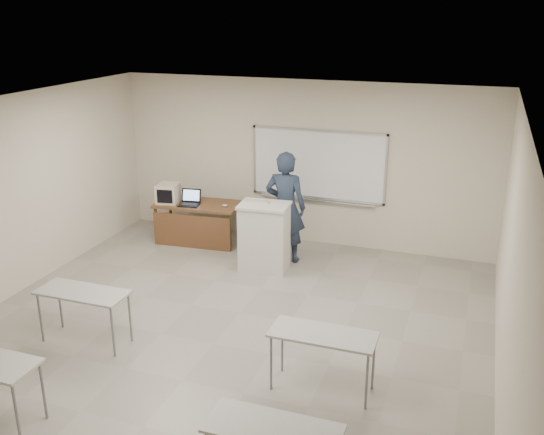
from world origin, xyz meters
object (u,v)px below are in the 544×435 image
at_px(instructor_desk, 196,215).
at_px(keyboard, 257,201).
at_px(whiteboard, 318,166).
at_px(laptop, 190,201).
at_px(mouse, 225,205).
at_px(podium, 264,237).
at_px(presenter, 285,207).
at_px(crt_monitor, 168,193).

bearing_deg(instructor_desk, keyboard, -27.80).
xyz_separation_m(whiteboard, laptop, (-2.20, -0.79, -0.67)).
bearing_deg(whiteboard, laptop, -160.25).
bearing_deg(whiteboard, mouse, -156.01).
bearing_deg(keyboard, instructor_desk, 153.91).
relative_size(podium, mouse, 10.55).
relative_size(whiteboard, instructor_desk, 1.59).
xyz_separation_m(keyboard, presenter, (0.36, 0.42, -0.19)).
bearing_deg(presenter, whiteboard, -108.49).
distance_m(crt_monitor, laptop, 0.46).
height_order(laptop, presenter, presenter).
distance_m(podium, keyboard, 0.60).
bearing_deg(laptop, whiteboard, 10.89).
height_order(whiteboard, laptop, whiteboard).
relative_size(whiteboard, mouse, 22.84).
relative_size(whiteboard, laptop, 6.82).
xyz_separation_m(instructor_desk, keyboard, (1.45, -0.62, 0.60)).
distance_m(instructor_desk, mouse, 0.60).
xyz_separation_m(instructor_desk, presenter, (1.81, -0.21, 0.41)).
distance_m(crt_monitor, presenter, 2.37).
xyz_separation_m(mouse, keyboard, (0.90, -0.71, 0.39)).
height_order(podium, laptop, podium).
bearing_deg(crt_monitor, podium, -27.70).
xyz_separation_m(crt_monitor, presenter, (2.36, -0.20, 0.05)).
bearing_deg(whiteboard, podium, -108.81).
bearing_deg(instructor_desk, presenter, -11.07).
relative_size(laptop, keyboard, 0.89).
xyz_separation_m(instructor_desk, laptop, (-0.10, -0.01, 0.25)).
distance_m(laptop, presenter, 1.93).
xyz_separation_m(whiteboard, instructor_desk, (-2.10, -0.78, -0.92)).
xyz_separation_m(laptop, keyboard, (1.55, -0.61, 0.35)).
height_order(instructor_desk, podium, podium).
height_order(whiteboard, presenter, whiteboard).
xyz_separation_m(whiteboard, crt_monitor, (-2.65, -0.79, -0.56)).
distance_m(whiteboard, keyboard, 1.58).
relative_size(podium, keyboard, 2.80).
bearing_deg(crt_monitor, presenter, -15.01).
bearing_deg(laptop, instructor_desk, -3.36).
distance_m(whiteboard, mouse, 1.84).
xyz_separation_m(crt_monitor, keyboard, (2.00, -0.61, 0.23)).
bearing_deg(keyboard, crt_monitor, 160.20).
bearing_deg(podium, laptop, 153.65).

